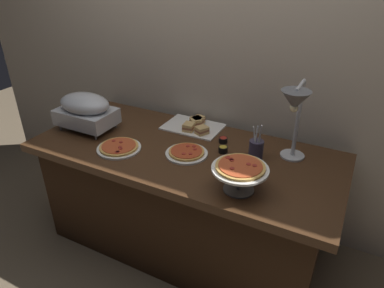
{
  "coord_description": "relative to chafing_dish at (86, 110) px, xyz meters",
  "views": [
    {
      "loc": [
        0.9,
        -1.63,
        1.81
      ],
      "look_at": [
        0.06,
        0.0,
        0.81
      ],
      "focal_mm": 32.51,
      "sensor_mm": 36.0,
      "label": 1
    }
  ],
  "objects": [
    {
      "name": "ground_plane",
      "position": [
        0.72,
        0.05,
        -0.9
      ],
      "size": [
        8.0,
        8.0,
        0.0
      ],
      "primitive_type": "plane",
      "color": "brown"
    },
    {
      "name": "back_wall",
      "position": [
        0.72,
        0.55,
        0.3
      ],
      "size": [
        4.4,
        0.04,
        2.4
      ],
      "primitive_type": "cube",
      "color": "#B7A893",
      "rests_on": "ground_plane"
    },
    {
      "name": "buffet_table",
      "position": [
        0.72,
        0.05,
        -0.52
      ],
      "size": [
        1.9,
        0.84,
        0.76
      ],
      "color": "#422816",
      "rests_on": "ground_plane"
    },
    {
      "name": "chafing_dish",
      "position": [
        0.0,
        0.0,
        0.0
      ],
      "size": [
        0.38,
        0.25,
        0.25
      ],
      "color": "#B7BABF",
      "rests_on": "buffet_table"
    },
    {
      "name": "heat_lamp",
      "position": [
        1.33,
        0.12,
        0.22
      ],
      "size": [
        0.15,
        0.32,
        0.47
      ],
      "color": "#B7BABF",
      "rests_on": "buffet_table"
    },
    {
      "name": "pizza_plate_front",
      "position": [
        0.37,
        -0.14,
        -0.13
      ],
      "size": [
        0.27,
        0.27,
        0.03
      ],
      "color": "white",
      "rests_on": "buffet_table"
    },
    {
      "name": "pizza_plate_center",
      "position": [
        0.76,
        -0.0,
        -0.13
      ],
      "size": [
        0.25,
        0.25,
        0.03
      ],
      "color": "white",
      "rests_on": "buffet_table"
    },
    {
      "name": "pizza_plate_raised_stand",
      "position": [
        1.17,
        -0.19,
        -0.02
      ],
      "size": [
        0.28,
        0.28,
        0.15
      ],
      "color": "#595B60",
      "rests_on": "buffet_table"
    },
    {
      "name": "sandwich_platter",
      "position": [
        0.64,
        0.34,
        -0.12
      ],
      "size": [
        0.39,
        0.27,
        0.06
      ],
      "color": "white",
      "rests_on": "buffet_table"
    },
    {
      "name": "sauce_cup_near",
      "position": [
        0.95,
        0.12,
        -0.12
      ],
      "size": [
        0.06,
        0.06,
        0.04
      ],
      "color": "black",
      "rests_on": "buffet_table"
    },
    {
      "name": "sauce_cup_far",
      "position": [
        0.9,
        0.24,
        -0.12
      ],
      "size": [
        0.06,
        0.06,
        0.03
      ],
      "color": "black",
      "rests_on": "buffet_table"
    },
    {
      "name": "utensil_holder",
      "position": [
        1.14,
        0.15,
        -0.08
      ],
      "size": [
        0.08,
        0.08,
        0.22
      ],
      "color": "#383347",
      "rests_on": "buffet_table"
    }
  ]
}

